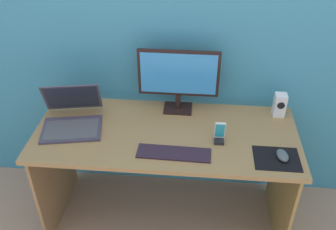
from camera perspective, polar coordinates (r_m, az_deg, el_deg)
The scene contains 10 objects.
ground_plane at distance 2.77m, azimuth -0.28°, elevation -15.05°, with size 8.00×8.00×0.00m, color tan.
wall_back at distance 2.35m, azimuth 0.59°, elevation 13.12°, with size 6.00×0.04×2.50m, color teal.
desk at distance 2.34m, azimuth -0.32°, elevation -5.51°, with size 1.57×0.67×0.75m.
monitor at distance 2.32m, azimuth 1.59°, elevation 5.72°, with size 0.50×0.14×0.42m.
speaker_right at distance 2.45m, azimuth 16.55°, elevation 1.48°, with size 0.07×0.07×0.15m.
laptop at distance 2.35m, azimuth -14.35°, elevation -0.48°, with size 0.41×0.41×0.24m.
keyboard_external at distance 2.09m, azimuth 0.88°, elevation -5.80°, with size 0.41×0.12×0.01m, color #2A1B27.
mousepad at distance 2.15m, azimuth 16.13°, elevation -6.36°, with size 0.25×0.20×0.00m, color black.
mouse at distance 2.15m, azimuth 16.95°, elevation -5.87°, with size 0.06×0.10×0.04m, color #495156.
phone_in_dock at distance 2.17m, azimuth 7.79°, elevation -3.03°, with size 0.06×0.05×0.14m.
Camera 1 is at (0.17, -1.77, 2.13)m, focal length 40.26 mm.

